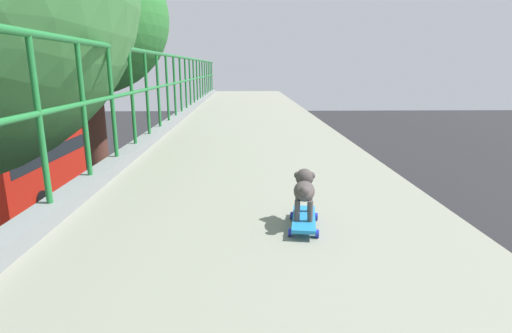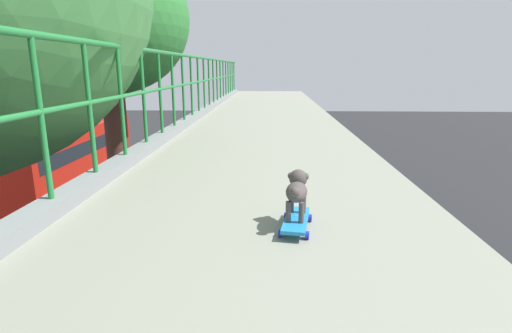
# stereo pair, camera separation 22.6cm
# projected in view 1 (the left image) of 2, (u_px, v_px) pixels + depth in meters

# --- Properties ---
(city_bus) EXTENTS (2.53, 11.03, 3.34)m
(city_bus) POSITION_uv_depth(u_px,v_px,m) (44.00, 156.00, 20.66)
(city_bus) COLOR #B51B0F
(city_bus) RESTS_ON ground
(roadside_tree_far) EXTENTS (4.13, 4.13, 9.47)m
(roadside_tree_far) POSITION_uv_depth(u_px,v_px,m) (84.00, 23.00, 9.78)
(roadside_tree_far) COLOR brown
(roadside_tree_far) RESTS_ON ground
(toy_skateboard) EXTENTS (0.25, 0.49, 0.08)m
(toy_skateboard) POSITION_uv_depth(u_px,v_px,m) (304.00, 219.00, 2.73)
(toy_skateboard) COLOR #2184CB
(toy_skateboard) RESTS_ON overpass_deck
(small_dog) EXTENTS (0.18, 0.36, 0.31)m
(small_dog) POSITION_uv_depth(u_px,v_px,m) (304.00, 188.00, 2.73)
(small_dog) COLOR #4A4140
(small_dog) RESTS_ON toy_skateboard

